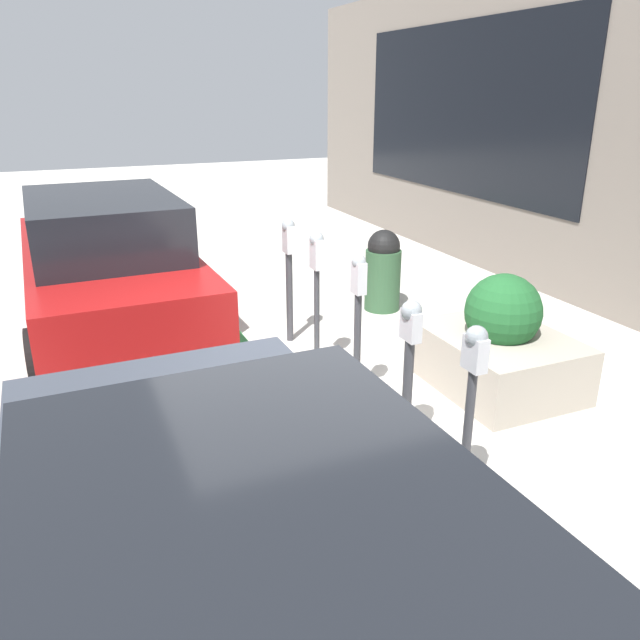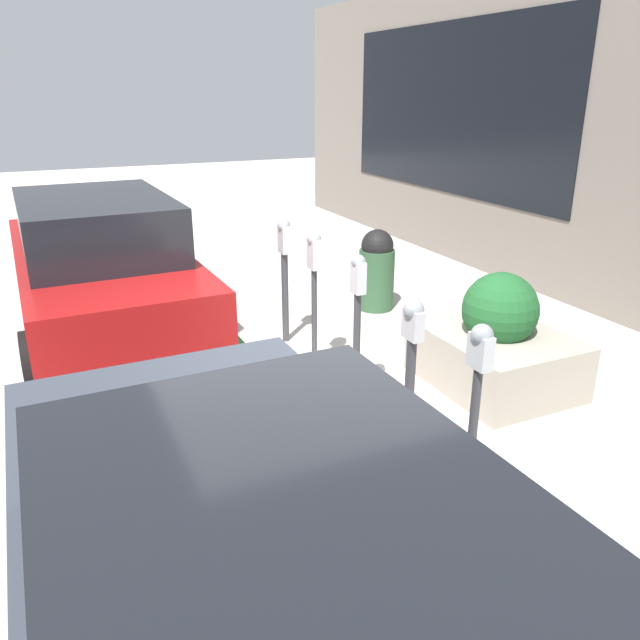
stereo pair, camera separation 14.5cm
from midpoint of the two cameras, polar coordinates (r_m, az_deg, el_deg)
ground_plane at (r=5.64m, az=-2.03°, el=-8.52°), size 40.00×40.00×0.00m
curb_strip at (r=5.61m, az=-2.79°, el=-8.50°), size 19.00×0.16×0.04m
parking_meter_nearest at (r=4.13m, az=13.21°, el=-5.64°), size 0.17×0.14×1.36m
parking_meter_second at (r=4.78m, az=7.51°, el=-2.87°), size 0.19×0.16×1.27m
parking_meter_middle at (r=5.47m, az=2.69°, el=1.11°), size 0.14×0.12×1.40m
parking_meter_fourth at (r=6.11m, az=-1.22°, el=4.40°), size 0.16×0.14×1.44m
parking_meter_farthest at (r=6.91m, az=-3.87°, el=5.28°), size 0.17×0.15×1.41m
planter_box at (r=6.21m, az=15.19°, el=-2.20°), size 1.42×1.15×1.13m
parked_car_front at (r=2.71m, az=-4.65°, el=-26.82°), size 4.74×1.97×1.41m
parked_car_middle at (r=7.66m, az=-19.98°, el=4.78°), size 4.62×1.88×1.62m
trash_bin at (r=8.11m, az=4.68°, el=4.62°), size 0.46×0.46×1.05m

